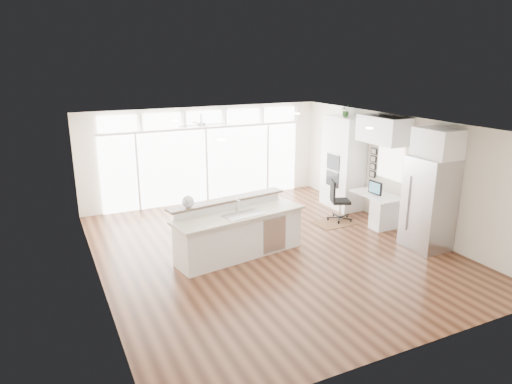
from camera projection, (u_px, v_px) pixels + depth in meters
name	position (u px, v px, depth m)	size (l,w,h in m)	color
floor	(270.00, 250.00, 9.86)	(7.00, 8.00, 0.02)	#3D2013
ceiling	(271.00, 125.00, 9.10)	(7.00, 8.00, 0.02)	white
wall_back	(205.00, 155.00, 12.93)	(7.00, 0.04, 2.70)	silver
wall_front	(411.00, 264.00, 6.02)	(7.00, 0.04, 2.70)	silver
wall_left	(94.00, 213.00, 8.01)	(0.04, 8.00, 2.70)	silver
wall_right	(400.00, 172.00, 10.94)	(0.04, 8.00, 2.70)	silver
glass_wall	(206.00, 165.00, 12.96)	(5.80, 0.06, 2.08)	white
transom_row	(205.00, 118.00, 12.59)	(5.90, 0.06, 0.40)	white
desk_window	(390.00, 162.00, 11.13)	(0.04, 0.85, 0.85)	white
ceiling_fan	(201.00, 121.00, 11.37)	(1.16, 1.16, 0.32)	silver
recessed_lights	(267.00, 124.00, 9.27)	(3.40, 3.00, 0.02)	white
oven_cabinet	(343.00, 163.00, 12.38)	(0.64, 1.20, 2.50)	white
desk_nook	(376.00, 209.00, 11.32)	(0.72, 1.30, 0.76)	white
upper_cabinets	(384.00, 130.00, 10.78)	(0.64, 1.30, 0.64)	white
refrigerator	(429.00, 203.00, 9.71)	(0.76, 0.90, 2.00)	#B2B2B7
fridge_cabinet	(438.00, 143.00, 9.37)	(0.64, 0.90, 0.60)	white
framed_photos	(373.00, 163.00, 11.70)	(0.06, 0.22, 0.80)	black
kitchen_island	(240.00, 230.00, 9.41)	(2.84, 1.07, 1.13)	white
rug	(334.00, 223.00, 11.43)	(0.97, 0.70, 0.01)	#3C2213
office_chair	(341.00, 201.00, 11.51)	(0.53, 0.49, 1.03)	black
fishbowl	(188.00, 201.00, 9.00)	(0.25, 0.25, 0.25)	silver
monitor	(375.00, 188.00, 11.13)	(0.07, 0.43, 0.36)	black
keyboard	(369.00, 195.00, 11.10)	(0.11, 0.29, 0.01)	white
potted_plant	(346.00, 112.00, 12.00)	(0.28, 0.31, 0.24)	#2C6129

